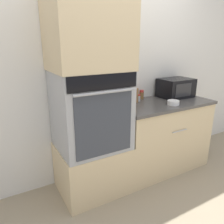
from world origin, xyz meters
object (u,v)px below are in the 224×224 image
knife_block (131,95)px  microwave (176,88)px  condiment_jar_near (139,98)px  bowl (173,103)px  condiment_jar_mid (141,95)px  wall_oven (91,110)px

knife_block → microwave: bearing=-4.6°
microwave → knife_block: microwave is taller
microwave → condiment_jar_near: microwave is taller
condiment_jar_near → knife_block: bearing=-178.7°
bowl → microwave: bearing=42.3°
microwave → condiment_jar_mid: (-0.46, 0.13, -0.07)m
knife_block → condiment_jar_near: 0.12m
knife_block → wall_oven: bearing=-164.3°
knife_block → condiment_jar_near: (0.11, 0.00, -0.05)m
bowl → condiment_jar_mid: bearing=111.1°
knife_block → bowl: bearing=-41.7°
knife_block → condiment_jar_mid: 0.23m
wall_oven → knife_block: 0.63m
bowl → condiment_jar_mid: condiment_jar_mid is taller
microwave → bowl: bearing=-137.7°
condiment_jar_near → bowl: bearing=-52.3°
microwave → condiment_jar_mid: bearing=164.1°
wall_oven → microwave: size_ratio=1.84×
bowl → condiment_jar_mid: 0.44m
wall_oven → bowl: wall_oven is taller
wall_oven → bowl: (0.98, -0.16, -0.01)m
microwave → bowl: 0.42m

